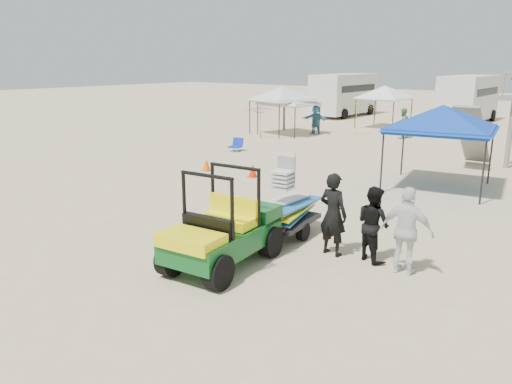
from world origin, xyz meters
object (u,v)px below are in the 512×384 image
Objects in this scene: surf_trailer at (285,207)px; canopy_blue at (443,109)px; utility_cart at (220,223)px; man_left at (333,214)px.

surf_trailer is 0.60× the size of canopy_blue.
utility_cart reaches higher than man_left.
surf_trailer is (0.01, 2.34, -0.21)m from utility_cart.
canopy_blue is at bearing -82.99° from man_left.
utility_cart is 1.51× the size of man_left.
utility_cart is 2.54m from man_left.
canopy_blue reaches higher than man_left.
utility_cart is 1.28× the size of surf_trailer.
surf_trailer is at bearing -6.25° from man_left.
utility_cart is at bearing -90.19° from surf_trailer.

